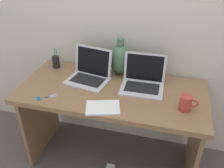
% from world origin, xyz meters
% --- Properties ---
extents(ground_plane, '(6.00, 6.00, 0.00)m').
position_xyz_m(ground_plane, '(0.00, 0.00, 0.00)').
color(ground_plane, '#564C47').
extents(back_wall, '(4.40, 0.04, 2.40)m').
position_xyz_m(back_wall, '(0.00, 0.37, 1.20)').
color(back_wall, beige).
rests_on(back_wall, ground).
extents(desk, '(1.41, 0.65, 0.75)m').
position_xyz_m(desk, '(0.00, 0.00, 0.58)').
color(desk, olive).
rests_on(desk, ground).
extents(laptop_left, '(0.36, 0.30, 0.25)m').
position_xyz_m(laptop_left, '(-0.21, 0.11, 0.82)').
color(laptop_left, silver).
rests_on(laptop_left, desk).
extents(laptop_right, '(0.32, 0.26, 0.24)m').
position_xyz_m(laptop_right, '(0.22, 0.11, 0.81)').
color(laptop_right, silver).
rests_on(laptop_right, desk).
extents(green_vase, '(0.17, 0.17, 0.31)m').
position_xyz_m(green_vase, '(0.00, 0.27, 0.88)').
color(green_vase, '#47704C').
rests_on(green_vase, desk).
extents(notebook_stack, '(0.26, 0.22, 0.01)m').
position_xyz_m(notebook_stack, '(0.00, -0.24, 0.76)').
color(notebook_stack, white).
rests_on(notebook_stack, desk).
extents(coffee_mug, '(0.12, 0.08, 0.11)m').
position_xyz_m(coffee_mug, '(0.54, -0.11, 0.81)').
color(coffee_mug, '#B23D33').
rests_on(coffee_mug, desk).
extents(pen_cup, '(0.06, 0.06, 0.18)m').
position_xyz_m(pen_cup, '(-0.56, 0.22, 0.81)').
color(pen_cup, black).
rests_on(pen_cup, desk).
extents(scissors, '(0.14, 0.11, 0.01)m').
position_xyz_m(scissors, '(-0.45, -0.24, 0.75)').
color(scissors, '#B7B7BC').
rests_on(scissors, desk).
extents(power_brick, '(0.07, 0.07, 0.03)m').
position_xyz_m(power_brick, '(0.02, -0.13, 0.01)').
color(power_brick, white).
rests_on(power_brick, ground).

